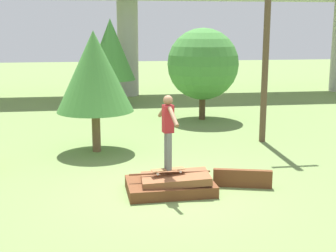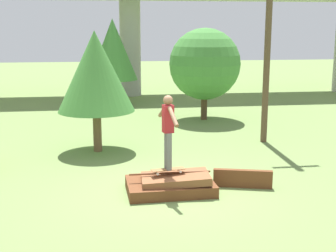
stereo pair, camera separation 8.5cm
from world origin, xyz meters
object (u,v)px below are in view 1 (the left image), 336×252
object	(u,v)px
skater	(168,127)
tree_behind_right	(94,72)
skateboard	(168,170)
tree_behind_left	(111,50)
tree_mid_back	(203,64)
utility_pole	(267,14)

from	to	relation	value
skater	tree_behind_right	size ratio (longest dim) A/B	0.47
skateboard	tree_behind_right	xyz separation A→B (m)	(-1.60, 3.82, 1.84)
skater	tree_behind_right	world-z (taller)	tree_behind_right
tree_behind_left	tree_mid_back	distance (m)	5.59
tree_behind_left	tree_behind_right	distance (m)	8.72
skateboard	tree_behind_left	size ratio (longest dim) A/B	0.19
skateboard	tree_mid_back	xyz separation A→B (m)	(2.56, 8.15, 1.67)
tree_behind_right	tree_mid_back	size ratio (longest dim) A/B	0.98
tree_mid_back	utility_pole	bearing A→B (deg)	-73.53
tree_mid_back	skateboard	bearing A→B (deg)	-107.43
skater	utility_pole	size ratio (longest dim) A/B	0.21
utility_pole	tree_mid_back	world-z (taller)	utility_pole
skater	tree_mid_back	world-z (taller)	tree_mid_back
skateboard	utility_pole	distance (m)	6.65
utility_pole	skateboard	bearing A→B (deg)	-130.89
utility_pole	tree_behind_right	bearing A→B (deg)	-175.03
tree_behind_right	tree_mid_back	world-z (taller)	tree_mid_back
skater	tree_behind_right	xyz separation A→B (m)	(-1.60, 3.82, 0.86)
tree_behind_right	skateboard	bearing A→B (deg)	-67.25
tree_behind_left	tree_mid_back	xyz separation A→B (m)	(3.48, -4.36, -0.38)
utility_pole	tree_behind_right	size ratio (longest dim) A/B	2.20
skateboard	utility_pole	world-z (taller)	utility_pole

